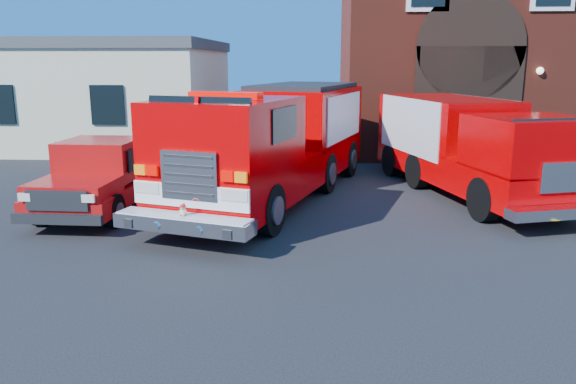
# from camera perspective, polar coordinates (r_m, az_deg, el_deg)

# --- Properties ---
(ground) EXTENTS (100.00, 100.00, 0.00)m
(ground) POSITION_cam_1_polar(r_m,az_deg,el_deg) (11.19, 0.36, -5.10)
(ground) COLOR black
(ground) RESTS_ON ground
(parking_stripe_mid) EXTENTS (0.12, 3.00, 0.01)m
(parking_stripe_mid) POSITION_cam_1_polar(r_m,az_deg,el_deg) (16.16, 24.87, -0.61)
(parking_stripe_mid) COLOR yellow
(parking_stripe_mid) RESTS_ON ground
(parking_stripe_far) EXTENTS (0.12, 3.00, 0.01)m
(parking_stripe_far) POSITION_cam_1_polar(r_m,az_deg,el_deg) (18.92, 21.64, 1.54)
(parking_stripe_far) COLOR yellow
(parking_stripe_far) RESTS_ON ground
(fire_station) EXTENTS (15.20, 10.20, 8.45)m
(fire_station) POSITION_cam_1_polar(r_m,az_deg,el_deg) (26.02, 23.00, 13.78)
(fire_station) COLOR maroon
(fire_station) RESTS_ON ground
(side_building) EXTENTS (10.20, 8.20, 4.35)m
(side_building) POSITION_cam_1_polar(r_m,az_deg,el_deg) (25.51, -18.89, 9.52)
(side_building) COLOR beige
(side_building) RESTS_ON ground
(fire_engine) EXTENTS (5.19, 9.73, 2.89)m
(fire_engine) POSITION_cam_1_polar(r_m,az_deg,el_deg) (14.56, -1.25, 5.21)
(fire_engine) COLOR black
(fire_engine) RESTS_ON ground
(pickup_truck) EXTENTS (2.00, 5.24, 1.70)m
(pickup_truck) POSITION_cam_1_polar(r_m,az_deg,el_deg) (14.36, -17.92, 1.66)
(pickup_truck) COLOR black
(pickup_truck) RESTS_ON ground
(secondary_truck) EXTENTS (4.34, 8.04, 2.49)m
(secondary_truck) POSITION_cam_1_polar(r_m,az_deg,el_deg) (15.80, 17.75, 4.71)
(secondary_truck) COLOR black
(secondary_truck) RESTS_ON ground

